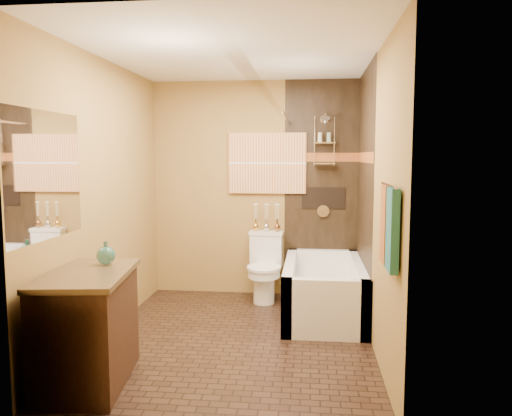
# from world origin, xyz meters

# --- Properties ---
(floor) EXTENTS (3.00, 3.00, 0.00)m
(floor) POSITION_xyz_m (0.00, 0.00, 0.00)
(floor) COLOR black
(floor) RESTS_ON ground
(wall_left) EXTENTS (0.02, 3.00, 2.50)m
(wall_left) POSITION_xyz_m (-1.20, 0.00, 1.25)
(wall_left) COLOR olive
(wall_left) RESTS_ON floor
(wall_right) EXTENTS (0.02, 3.00, 2.50)m
(wall_right) POSITION_xyz_m (1.20, 0.00, 1.25)
(wall_right) COLOR olive
(wall_right) RESTS_ON floor
(wall_back) EXTENTS (2.40, 0.02, 2.50)m
(wall_back) POSITION_xyz_m (0.00, 1.50, 1.25)
(wall_back) COLOR olive
(wall_back) RESTS_ON floor
(wall_front) EXTENTS (2.40, 0.02, 2.50)m
(wall_front) POSITION_xyz_m (0.00, -1.50, 1.25)
(wall_front) COLOR olive
(wall_front) RESTS_ON floor
(ceiling) EXTENTS (3.00, 3.00, 0.00)m
(ceiling) POSITION_xyz_m (0.00, 0.00, 2.50)
(ceiling) COLOR silver
(ceiling) RESTS_ON wall_back
(alcove_tile_back) EXTENTS (0.85, 0.01, 2.50)m
(alcove_tile_back) POSITION_xyz_m (0.78, 1.49, 1.25)
(alcove_tile_back) COLOR black
(alcove_tile_back) RESTS_ON wall_back
(alcove_tile_right) EXTENTS (0.01, 1.50, 2.50)m
(alcove_tile_right) POSITION_xyz_m (1.19, 0.75, 1.25)
(alcove_tile_right) COLOR black
(alcove_tile_right) RESTS_ON wall_right
(mosaic_band_back) EXTENTS (0.85, 0.01, 0.10)m
(mosaic_band_back) POSITION_xyz_m (0.78, 1.48, 1.62)
(mosaic_band_back) COLOR maroon
(mosaic_band_back) RESTS_ON alcove_tile_back
(mosaic_band_right) EXTENTS (0.01, 1.50, 0.10)m
(mosaic_band_right) POSITION_xyz_m (1.18, 0.75, 1.62)
(mosaic_band_right) COLOR maroon
(mosaic_band_right) RESTS_ON alcove_tile_right
(alcove_niche) EXTENTS (0.50, 0.01, 0.25)m
(alcove_niche) POSITION_xyz_m (0.80, 1.48, 1.15)
(alcove_niche) COLOR black
(alcove_niche) RESTS_ON alcove_tile_back
(shower_fixtures) EXTENTS (0.24, 0.33, 1.16)m
(shower_fixtures) POSITION_xyz_m (0.80, 1.38, 1.67)
(shower_fixtures) COLOR silver
(shower_fixtures) RESTS_ON floor
(curtain_rod) EXTENTS (0.03, 1.55, 0.03)m
(curtain_rod) POSITION_xyz_m (0.40, 0.75, 2.02)
(curtain_rod) COLOR silver
(curtain_rod) RESTS_ON wall_back
(towel_bar) EXTENTS (0.02, 0.55, 0.02)m
(towel_bar) POSITION_xyz_m (1.15, -1.05, 1.45)
(towel_bar) COLOR silver
(towel_bar) RESTS_ON wall_right
(towel_teal) EXTENTS (0.05, 0.22, 0.52)m
(towel_teal) POSITION_xyz_m (1.16, -1.18, 1.18)
(towel_teal) COLOR #1C605E
(towel_teal) RESTS_ON towel_bar
(towel_rust) EXTENTS (0.05, 0.22, 0.52)m
(towel_rust) POSITION_xyz_m (1.16, -0.92, 1.18)
(towel_rust) COLOR brown
(towel_rust) RESTS_ON towel_bar
(sunset_painting) EXTENTS (0.90, 0.04, 0.70)m
(sunset_painting) POSITION_xyz_m (0.15, 1.48, 1.55)
(sunset_painting) COLOR #C4622E
(sunset_painting) RESTS_ON wall_back
(vanity_mirror) EXTENTS (0.01, 1.00, 0.90)m
(vanity_mirror) POSITION_xyz_m (-1.19, -1.00, 1.50)
(vanity_mirror) COLOR white
(vanity_mirror) RESTS_ON wall_left
(bathtub) EXTENTS (0.80, 1.50, 0.55)m
(bathtub) POSITION_xyz_m (0.80, 0.75, 0.22)
(bathtub) COLOR white
(bathtub) RESTS_ON floor
(toilet) EXTENTS (0.40, 0.58, 0.77)m
(toilet) POSITION_xyz_m (0.15, 1.22, 0.39)
(toilet) COLOR white
(toilet) RESTS_ON floor
(vanity) EXTENTS (0.69, 0.99, 0.82)m
(vanity) POSITION_xyz_m (-0.92, -1.00, 0.41)
(vanity) COLOR black
(vanity) RESTS_ON floor
(teal_bottle) EXTENTS (0.15, 0.15, 0.22)m
(teal_bottle) POSITION_xyz_m (-0.87, -0.76, 0.91)
(teal_bottle) COLOR #22675D
(teal_bottle) RESTS_ON vanity
(bud_vases) EXTENTS (0.31, 0.07, 0.31)m
(bud_vases) POSITION_xyz_m (0.15, 1.39, 0.93)
(bud_vases) COLOR gold
(bud_vases) RESTS_ON toilet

